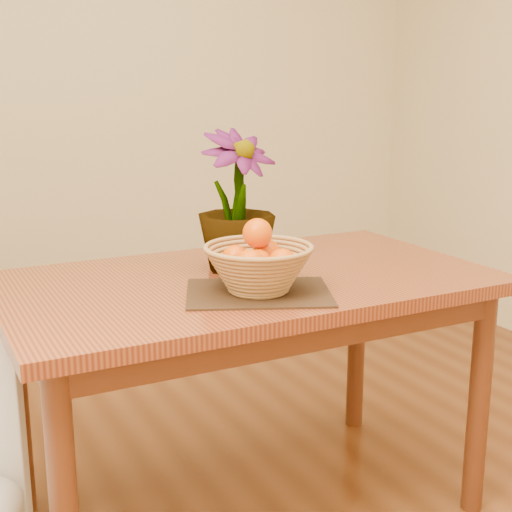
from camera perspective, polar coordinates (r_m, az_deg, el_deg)
name	(u,v)px	position (r m, az deg, el deg)	size (l,w,h in m)	color
wall_back	(76,73)	(3.84, -14.17, 14.03)	(4.00, 0.02, 2.70)	beige
table	(248,305)	(2.08, -0.67, -3.95)	(1.40, 0.80, 0.75)	brown
placemat	(258,293)	(1.89, 0.20, -2.95)	(0.38, 0.28, 0.01)	#312011
wicker_basket	(259,270)	(1.87, 0.20, -1.15)	(0.29, 0.29, 0.12)	#AB8647
orange_pile	(258,255)	(1.87, 0.18, 0.11)	(0.17, 0.17, 0.14)	#E74903
potted_plant	(236,201)	(2.09, -1.57, 4.42)	(0.23, 0.23, 0.41)	#1D4E16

